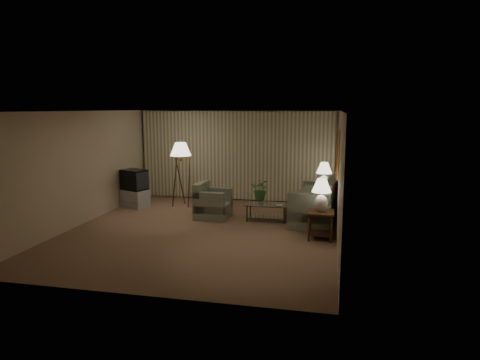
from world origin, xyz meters
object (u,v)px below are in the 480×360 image
sofa (316,205)px  floor_lamp (181,173)px  table_lamp_near (321,192)px  armchair (213,204)px  vase (261,201)px  crt_tv (134,180)px  side_table_near (321,220)px  table_lamp_far (324,173)px  side_table_far (323,197)px  coffee_table (267,210)px  ottoman (202,199)px  tv_cabinet (135,198)px

sofa → floor_lamp: 3.95m
table_lamp_near → armchair: bearing=155.8°
vase → crt_tv: bearing=170.0°
side_table_near → table_lamp_far: table_lamp_far is taller
table_lamp_near → vase: size_ratio=4.73×
side_table_far → floor_lamp: bearing=-175.6°
coffee_table → ottoman: bearing=147.4°
armchair → table_lamp_near: 3.06m
sofa → armchair: bearing=-79.3°
side_table_near → table_lamp_near: size_ratio=0.85×
crt_tv → floor_lamp: floor_lamp is taller
table_lamp_far → tv_cabinet: bearing=-172.3°
crt_tv → floor_lamp: bearing=40.2°
armchair → side_table_near: 2.99m
armchair → tv_cabinet: size_ratio=1.04×
side_table_near → side_table_far: bearing=90.0°
armchair → table_lamp_near: (2.73, -1.23, 0.66)m
side_table_near → vase: size_ratio=4.00×
table_lamp_far → crt_tv: size_ratio=0.91×
armchair → ottoman: (-0.70, 1.36, -0.18)m
tv_cabinet → ottoman: size_ratio=1.63×
ottoman → table_lamp_far: bearing=0.3°
coffee_table → vase: 0.26m
armchair → coffee_table: 1.38m
floor_lamp → ottoman: floor_lamp is taller
armchair → side_table_near: (2.73, -1.23, 0.06)m
table_lamp_far → ottoman: table_lamp_far is taller
sofa → side_table_near: (0.15, -1.35, -0.02)m
sofa → vase: size_ratio=14.74×
sofa → crt_tv: bearing=-88.3°
coffee_table → side_table_far: bearing=45.0°
sofa → armchair: (-2.58, -0.12, -0.08)m
side_table_far → floor_lamp: floor_lamp is taller
crt_tv → vase: bearing=12.8°
table_lamp_far → tv_cabinet: 5.30m
side_table_near → tv_cabinet: 5.54m
coffee_table → floor_lamp: bearing=158.2°
table_lamp_far → floor_lamp: bearing=-175.6°
side_table_near → sofa: bearing=96.3°
sofa → table_lamp_far: (0.15, 1.25, 0.60)m
floor_lamp → armchair: bearing=-41.1°
armchair → crt_tv: size_ratio=1.15×
floor_lamp → ottoman: 0.98m
table_lamp_near → crt_tv: 5.54m
sofa → ottoman: bearing=-102.6°
floor_lamp → tv_cabinet: bearing=-162.5°
tv_cabinet → floor_lamp: size_ratio=0.49×
crt_tv → vase: crt_tv is taller
armchair → tv_cabinet: (-2.47, 0.68, -0.11)m
side_table_far → crt_tv: crt_tv is taller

